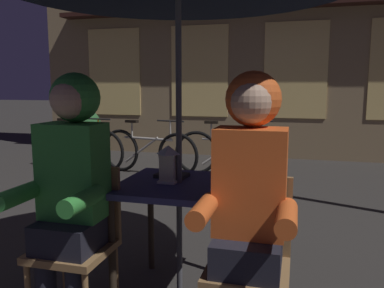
# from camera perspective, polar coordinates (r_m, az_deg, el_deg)

# --- Properties ---
(cafe_table) EXTENTS (0.72, 0.72, 0.74)m
(cafe_table) POSITION_cam_1_polar(r_m,az_deg,el_deg) (2.46, -1.86, -7.87)
(cafe_table) COLOR navy
(cafe_table) RESTS_ON ground_plane
(lantern) EXTENTS (0.11, 0.11, 0.23)m
(lantern) POSITION_cam_1_polar(r_m,az_deg,el_deg) (2.41, -3.44, -2.77)
(lantern) COLOR white
(lantern) RESTS_ON cafe_table
(chair_left) EXTENTS (0.40, 0.40, 0.87)m
(chair_left) POSITION_cam_1_polar(r_m,az_deg,el_deg) (2.37, -15.99, -12.60)
(chair_left) COLOR olive
(chair_left) RESTS_ON ground_plane
(chair_right) EXTENTS (0.40, 0.40, 0.87)m
(chair_right) POSITION_cam_1_polar(r_m,az_deg,el_deg) (2.08, 8.29, -15.46)
(chair_right) COLOR olive
(chair_right) RESTS_ON ground_plane
(person_left_hooded) EXTENTS (0.45, 0.56, 1.40)m
(person_left_hooded) POSITION_cam_1_polar(r_m,az_deg,el_deg) (2.23, -17.11, -4.45)
(person_left_hooded) COLOR black
(person_left_hooded) RESTS_ON ground_plane
(person_right_hooded) EXTENTS (0.45, 0.56, 1.40)m
(person_right_hooded) POSITION_cam_1_polar(r_m,az_deg,el_deg) (1.91, 8.32, -6.29)
(person_right_hooded) COLOR black
(person_right_hooded) RESTS_ON ground_plane
(bicycle_nearest) EXTENTS (1.67, 0.30, 0.84)m
(bicycle_nearest) POSITION_cam_1_polar(r_m,az_deg,el_deg) (6.53, -16.02, -0.57)
(bicycle_nearest) COLOR black
(bicycle_nearest) RESTS_ON ground_plane
(bicycle_second) EXTENTS (1.66, 0.38, 0.84)m
(bicycle_second) POSITION_cam_1_polar(r_m,az_deg,el_deg) (5.98, -6.39, -1.09)
(bicycle_second) COLOR black
(bicycle_second) RESTS_ON ground_plane
(bicycle_third) EXTENTS (1.68, 0.15, 0.84)m
(bicycle_third) POSITION_cam_1_polar(r_m,az_deg,el_deg) (5.88, 5.49, -1.25)
(bicycle_third) COLOR black
(bicycle_third) RESTS_ON ground_plane
(book) EXTENTS (0.22, 0.16, 0.02)m
(book) POSITION_cam_1_polar(r_m,az_deg,el_deg) (2.57, -2.94, -4.55)
(book) COLOR black
(book) RESTS_ON cafe_table
(potted_plant) EXTENTS (0.60, 0.60, 0.92)m
(potted_plant) POSITION_cam_1_polar(r_m,az_deg,el_deg) (7.40, -15.28, 2.02)
(potted_plant) COLOR brown
(potted_plant) RESTS_ON ground_plane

